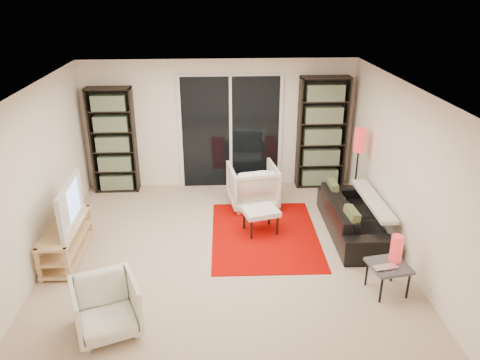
# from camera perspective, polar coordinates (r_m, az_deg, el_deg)

# --- Properties ---
(floor) EXTENTS (5.00, 5.00, 0.00)m
(floor) POSITION_cam_1_polar(r_m,az_deg,el_deg) (6.94, -1.94, -8.65)
(floor) COLOR beige
(floor) RESTS_ON ground
(wall_back) EXTENTS (5.00, 0.02, 2.40)m
(wall_back) POSITION_cam_1_polar(r_m,az_deg,el_deg) (8.76, -2.49, 6.77)
(wall_back) COLOR white
(wall_back) RESTS_ON ground
(wall_front) EXTENTS (5.00, 0.02, 2.40)m
(wall_front) POSITION_cam_1_polar(r_m,az_deg,el_deg) (4.19, -1.21, -12.52)
(wall_front) COLOR white
(wall_front) RESTS_ON ground
(wall_left) EXTENTS (0.02, 5.00, 2.40)m
(wall_left) POSITION_cam_1_polar(r_m,az_deg,el_deg) (6.82, -23.56, 0.05)
(wall_left) COLOR white
(wall_left) RESTS_ON ground
(wall_right) EXTENTS (0.02, 5.00, 2.40)m
(wall_right) POSITION_cam_1_polar(r_m,az_deg,el_deg) (6.91, 19.14, 0.99)
(wall_right) COLOR white
(wall_right) RESTS_ON ground
(ceiling) EXTENTS (5.00, 5.00, 0.02)m
(ceiling) POSITION_cam_1_polar(r_m,az_deg,el_deg) (6.04, -2.24, 11.15)
(ceiling) COLOR white
(ceiling) RESTS_ON wall_back
(sliding_door) EXTENTS (1.92, 0.08, 2.16)m
(sliding_door) POSITION_cam_1_polar(r_m,az_deg,el_deg) (8.77, -1.16, 5.79)
(sliding_door) COLOR white
(sliding_door) RESTS_ON ground
(bookshelf_left) EXTENTS (0.80, 0.30, 1.95)m
(bookshelf_left) POSITION_cam_1_polar(r_m,az_deg,el_deg) (8.85, -15.20, 4.64)
(bookshelf_left) COLOR black
(bookshelf_left) RESTS_ON ground
(bookshelf_right) EXTENTS (0.90, 0.30, 2.10)m
(bookshelf_right) POSITION_cam_1_polar(r_m,az_deg,el_deg) (8.87, 9.97, 5.64)
(bookshelf_right) COLOR black
(bookshelf_right) RESTS_ON ground
(tv_stand) EXTENTS (0.43, 1.33, 0.50)m
(tv_stand) POSITION_cam_1_polar(r_m,az_deg,el_deg) (7.12, -20.40, -6.89)
(tv_stand) COLOR #DAAD80
(tv_stand) RESTS_ON floor
(tv) EXTENTS (0.17, 1.10, 0.63)m
(tv) POSITION_cam_1_polar(r_m,az_deg,el_deg) (6.87, -20.87, -2.87)
(tv) COLOR black
(tv) RESTS_ON tv_stand
(rug) EXTENTS (1.68, 2.24, 0.01)m
(rug) POSITION_cam_1_polar(r_m,az_deg,el_deg) (7.35, 3.03, -6.67)
(rug) COLOR #A40400
(rug) RESTS_ON floor
(sofa) EXTENTS (0.80, 1.96, 0.57)m
(sofa) POSITION_cam_1_polar(r_m,az_deg,el_deg) (7.48, 13.72, -4.36)
(sofa) COLOR black
(sofa) RESTS_ON floor
(armchair_back) EXTENTS (0.91, 0.93, 0.75)m
(armchair_back) POSITION_cam_1_polar(r_m,az_deg,el_deg) (8.15, 1.56, -0.65)
(armchair_back) COLOR silver
(armchair_back) RESTS_ON floor
(armchair_front) EXTENTS (0.89, 0.90, 0.64)m
(armchair_front) POSITION_cam_1_polar(r_m,az_deg,el_deg) (5.56, -16.03, -14.68)
(armchair_front) COLOR silver
(armchair_front) RESTS_ON floor
(ottoman) EXTENTS (0.63, 0.56, 0.40)m
(ottoman) POSITION_cam_1_polar(r_m,az_deg,el_deg) (7.28, 2.53, -3.97)
(ottoman) COLOR silver
(ottoman) RESTS_ON floor
(side_table) EXTENTS (0.53, 0.53, 0.40)m
(side_table) POSITION_cam_1_polar(r_m,az_deg,el_deg) (6.21, 17.66, -10.15)
(side_table) COLOR #424247
(side_table) RESTS_ON floor
(laptop) EXTENTS (0.34, 0.25, 0.02)m
(laptop) POSITION_cam_1_polar(r_m,az_deg,el_deg) (6.06, 17.49, -10.34)
(laptop) COLOR silver
(laptop) RESTS_ON side_table
(table_lamp) EXTENTS (0.15, 0.15, 0.35)m
(table_lamp) POSITION_cam_1_polar(r_m,az_deg,el_deg) (6.21, 18.54, -7.91)
(table_lamp) COLOR red
(table_lamp) RESTS_ON side_table
(floor_lamp) EXTENTS (0.22, 0.22, 1.43)m
(floor_lamp) POSITION_cam_1_polar(r_m,az_deg,el_deg) (8.02, 14.29, 3.79)
(floor_lamp) COLOR black
(floor_lamp) RESTS_ON floor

